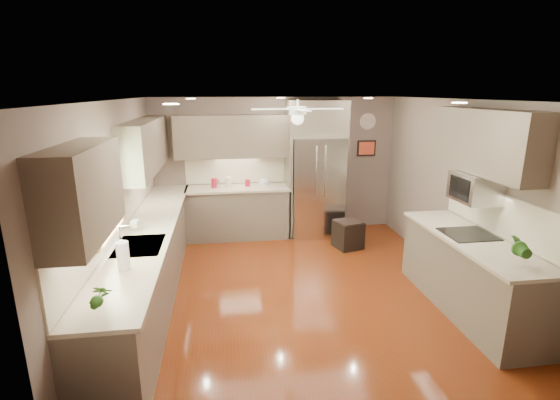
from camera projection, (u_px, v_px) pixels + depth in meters
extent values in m
plane|color=#552B0B|center=(300.00, 289.00, 5.51)|extent=(5.00, 5.00, 0.00)
plane|color=white|center=(302.00, 100.00, 4.85)|extent=(5.00, 5.00, 0.00)
plane|color=#6C5B52|center=(275.00, 166.00, 7.57)|extent=(4.50, 0.00, 4.50)
plane|color=#6C5B52|center=(370.00, 294.00, 2.79)|extent=(4.50, 0.00, 4.50)
plane|color=#6C5B52|center=(117.00, 207.00, 4.87)|extent=(0.00, 5.00, 5.00)
plane|color=#6C5B52|center=(464.00, 194.00, 5.49)|extent=(0.00, 5.00, 5.00)
cylinder|color=maroon|center=(214.00, 183.00, 7.19)|extent=(0.13, 0.13, 0.18)
cylinder|color=silver|center=(218.00, 184.00, 7.20)|extent=(0.09, 0.09, 0.14)
cylinder|color=beige|center=(229.00, 182.00, 7.22)|extent=(0.13, 0.13, 0.18)
cylinder|color=maroon|center=(247.00, 183.00, 7.30)|extent=(0.11, 0.11, 0.13)
imported|color=white|center=(136.00, 223.00, 4.99)|extent=(0.09, 0.10, 0.19)
imported|color=#275919|center=(99.00, 296.00, 3.09)|extent=(0.16, 0.11, 0.30)
imported|color=#275919|center=(521.00, 248.00, 3.98)|extent=(0.22, 0.19, 0.35)
imported|color=beige|center=(264.00, 184.00, 7.36)|extent=(0.28, 0.28, 0.05)
cube|color=brown|center=(151.00, 262.00, 5.26)|extent=(0.60, 4.70, 0.90)
cube|color=beige|center=(149.00, 228.00, 5.14)|extent=(0.65, 4.70, 0.04)
cube|color=beige|center=(121.00, 208.00, 5.03)|extent=(0.02, 4.70, 0.50)
cube|color=brown|center=(238.00, 213.00, 7.39)|extent=(1.85, 0.60, 0.90)
cube|color=beige|center=(238.00, 188.00, 7.25)|extent=(1.85, 0.65, 0.04)
cube|color=beige|center=(236.00, 170.00, 7.47)|extent=(1.85, 0.02, 0.50)
cube|color=brown|center=(83.00, 192.00, 3.21)|extent=(0.33, 1.20, 0.75)
cube|color=brown|center=(146.00, 145.00, 5.99)|extent=(0.33, 2.40, 0.75)
cube|color=brown|center=(236.00, 136.00, 7.16)|extent=(2.15, 0.33, 0.75)
cube|color=brown|center=(486.00, 142.00, 4.74)|extent=(0.33, 1.70, 0.75)
cube|color=#BFF2B2|center=(104.00, 193.00, 4.32)|extent=(0.01, 1.00, 0.80)
cube|color=#925827|center=(102.00, 153.00, 4.21)|extent=(0.05, 1.12, 0.06)
cube|color=#925827|center=(111.00, 231.00, 4.43)|extent=(0.05, 1.12, 0.06)
cube|color=#925827|center=(92.00, 207.00, 3.81)|extent=(0.05, 0.06, 0.80)
cube|color=#925827|center=(119.00, 182.00, 4.83)|extent=(0.05, 0.06, 0.80)
cube|color=silver|center=(139.00, 246.00, 4.52)|extent=(0.50, 0.70, 0.03)
cube|color=#262626|center=(140.00, 249.00, 4.53)|extent=(0.44, 0.62, 0.05)
cylinder|color=silver|center=(120.00, 237.00, 4.46)|extent=(0.02, 0.02, 0.24)
cylinder|color=silver|center=(124.00, 226.00, 4.44)|extent=(0.16, 0.02, 0.02)
cube|color=silver|center=(316.00, 187.00, 7.41)|extent=(0.92, 0.72, 1.82)
cube|color=black|center=(320.00, 205.00, 7.15)|extent=(0.88, 0.02, 0.02)
cube|color=black|center=(321.00, 172.00, 6.99)|extent=(0.01, 0.02, 1.00)
cylinder|color=silver|center=(317.00, 173.00, 6.95)|extent=(0.02, 0.02, 0.90)
cylinder|color=silver|center=(326.00, 172.00, 6.97)|extent=(0.02, 0.02, 0.90)
cube|color=brown|center=(317.00, 118.00, 7.15)|extent=(1.04, 0.60, 0.63)
cube|color=brown|center=(288.00, 187.00, 7.40)|extent=(0.06, 0.60, 1.82)
cube|color=brown|center=(341.00, 185.00, 7.54)|extent=(0.06, 0.60, 1.82)
cube|color=brown|center=(469.00, 276.00, 4.89)|extent=(0.65, 2.20, 0.90)
cube|color=beige|center=(473.00, 239.00, 4.76)|extent=(0.70, 2.20, 0.04)
cube|color=beige|center=(502.00, 215.00, 4.74)|extent=(0.02, 2.20, 0.50)
cube|color=black|center=(468.00, 234.00, 4.85)|extent=(0.56, 0.52, 0.01)
cube|color=silver|center=(475.00, 188.00, 4.87)|extent=(0.42, 0.55, 0.34)
cube|color=black|center=(459.00, 188.00, 4.84)|extent=(0.02, 0.40, 0.26)
cylinder|color=white|center=(298.00, 103.00, 5.15)|extent=(0.03, 0.03, 0.08)
cylinder|color=white|center=(298.00, 111.00, 5.18)|extent=(0.22, 0.22, 0.10)
sphere|color=white|center=(297.00, 119.00, 5.20)|extent=(0.16, 0.16, 0.16)
cube|color=white|center=(324.00, 109.00, 5.22)|extent=(0.48, 0.11, 0.01)
cube|color=white|center=(293.00, 108.00, 5.51)|extent=(0.11, 0.48, 0.01)
cube|color=white|center=(270.00, 109.00, 5.12)|extent=(0.48, 0.11, 0.01)
cube|color=white|center=(303.00, 110.00, 4.84)|extent=(0.11, 0.48, 0.01)
cylinder|color=white|center=(191.00, 99.00, 5.91)|extent=(0.14, 0.14, 0.01)
cylinder|color=white|center=(368.00, 98.00, 6.28)|extent=(0.14, 0.14, 0.01)
cylinder|color=white|center=(171.00, 104.00, 3.52)|extent=(0.14, 0.14, 0.01)
cylinder|color=white|center=(459.00, 103.00, 3.89)|extent=(0.14, 0.14, 0.01)
cylinder|color=white|center=(281.00, 98.00, 6.58)|extent=(0.14, 0.14, 0.01)
cylinder|color=white|center=(368.00, 121.00, 7.59)|extent=(0.30, 0.03, 0.30)
cylinder|color=silver|center=(368.00, 122.00, 7.57)|extent=(0.29, 0.00, 0.29)
cube|color=black|center=(366.00, 148.00, 7.71)|extent=(0.36, 0.03, 0.30)
cube|color=#D14529|center=(367.00, 148.00, 7.70)|extent=(0.30, 0.01, 0.24)
cube|color=black|center=(348.00, 235.00, 6.92)|extent=(0.51, 0.51, 0.47)
cube|color=black|center=(349.00, 222.00, 6.86)|extent=(0.48, 0.48, 0.03)
cylinder|color=white|center=(123.00, 256.00, 3.88)|extent=(0.12, 0.12, 0.27)
cylinder|color=silver|center=(123.00, 255.00, 3.88)|extent=(0.02, 0.02, 0.29)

